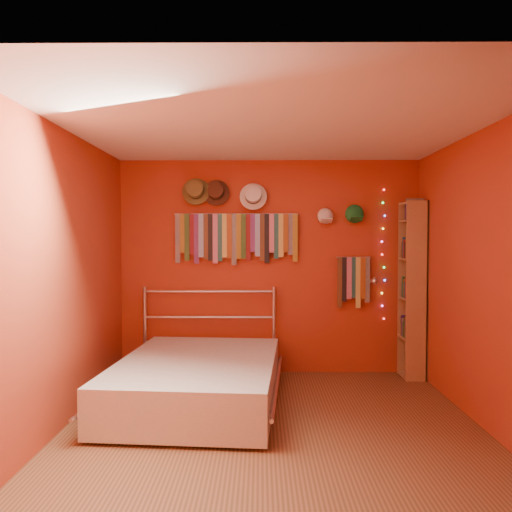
{
  "coord_description": "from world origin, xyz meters",
  "views": [
    {
      "loc": [
        -0.11,
        -4.12,
        1.58
      ],
      "look_at": [
        -0.15,
        0.9,
        1.41
      ],
      "focal_mm": 35.0,
      "sensor_mm": 36.0,
      "label": 1
    }
  ],
  "objects_px": {
    "tie_rack": "(236,235)",
    "reading_lamp": "(374,281)",
    "bed": "(198,380)",
    "bookshelf": "(416,288)"
  },
  "relations": [
    {
      "from": "reading_lamp",
      "to": "bed",
      "type": "bearing_deg",
      "value": -153.42
    },
    {
      "from": "tie_rack",
      "to": "bed",
      "type": "height_order",
      "value": "tie_rack"
    },
    {
      "from": "reading_lamp",
      "to": "bed",
      "type": "xyz_separation_m",
      "value": [
        -1.88,
        -0.94,
        -0.86
      ]
    },
    {
      "from": "reading_lamp",
      "to": "bed",
      "type": "distance_m",
      "value": 2.28
    },
    {
      "from": "tie_rack",
      "to": "bed",
      "type": "xyz_separation_m",
      "value": [
        -0.31,
        -1.1,
        -1.38
      ]
    },
    {
      "from": "bed",
      "to": "bookshelf",
      "type": "bearing_deg",
      "value": 26.11
    },
    {
      "from": "reading_lamp",
      "to": "bookshelf",
      "type": "bearing_deg",
      "value": 0.56
    },
    {
      "from": "tie_rack",
      "to": "reading_lamp",
      "type": "xyz_separation_m",
      "value": [
        1.58,
        -0.16,
        -0.52
      ]
    },
    {
      "from": "reading_lamp",
      "to": "bookshelf",
      "type": "distance_m",
      "value": 0.48
    },
    {
      "from": "bookshelf",
      "to": "bed",
      "type": "distance_m",
      "value": 2.66
    }
  ]
}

